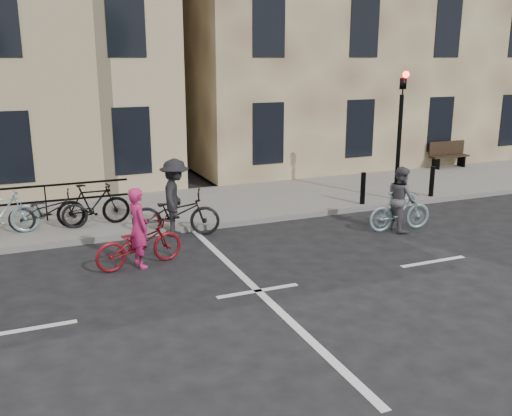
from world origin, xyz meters
name	(u,v)px	position (x,y,z in m)	size (l,w,h in m)	color
ground	(258,291)	(0.00, 0.00, 0.00)	(120.00, 120.00, 0.00)	black
sidewalk	(18,225)	(-4.00, 6.00, 0.07)	(46.00, 4.00, 0.15)	slate
building_east	(335,8)	(9.00, 13.00, 6.15)	(14.00, 10.00, 12.00)	#887052
traffic_light	(401,120)	(6.20, 4.34, 2.45)	(0.18, 0.30, 3.90)	black
bollard_east	(363,188)	(5.00, 4.25, 0.60)	(0.14, 0.14, 0.90)	black
bollard_west	(432,181)	(7.40, 4.25, 0.60)	(0.14, 0.14, 0.90)	black
bench	(448,153)	(11.00, 7.73, 0.67)	(1.60, 0.41, 0.97)	black
cyclist_pink	(139,239)	(-1.72, 2.14, 0.57)	(1.95, 1.00, 1.65)	maroon
cyclist_grey	(400,205)	(4.71, 2.15, 0.65)	(1.70, 0.84, 1.61)	#7D9FA4
cyclist_dark	(175,206)	(-0.48, 3.90, 0.73)	(2.21, 1.37, 1.86)	black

